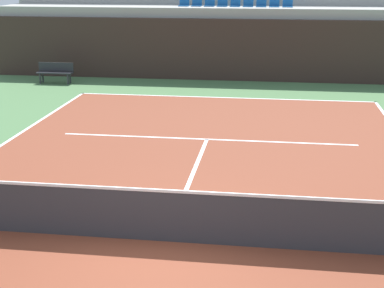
{
  "coord_description": "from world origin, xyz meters",
  "views": [
    {
      "loc": [
        1.75,
        -9.07,
        4.58
      ],
      "look_at": [
        0.2,
        2.0,
        1.2
      ],
      "focal_mm": 54.21,
      "sensor_mm": 36.0,
      "label": 1
    }
  ],
  "objects": [
    {
      "name": "centre_service_line",
      "position": [
        0.0,
        3.2,
        0.01
      ],
      "size": [
        0.1,
        6.4,
        0.0
      ],
      "primitive_type": "cube",
      "color": "white",
      "rests_on": "court_surface"
    },
    {
      "name": "player_bench",
      "position": [
        -7.23,
        13.87,
        0.51
      ],
      "size": [
        1.5,
        0.4,
        0.85
      ],
      "color": "#232328",
      "rests_on": "ground_plane"
    },
    {
      "name": "court_surface",
      "position": [
        0.0,
        0.0,
        0.01
      ],
      "size": [
        11.0,
        24.0,
        0.01
      ],
      "primitive_type": "cube",
      "color": "brown",
      "rests_on": "ground_plane"
    },
    {
      "name": "back_wall",
      "position": [
        0.0,
        15.57,
        1.29
      ],
      "size": [
        20.96,
        0.3,
        2.58
      ],
      "primitive_type": "cube",
      "color": "#33231E",
      "rests_on": "ground_plane"
    },
    {
      "name": "seating_row_lower",
      "position": [
        -0.0,
        17.02,
        3.13
      ],
      "size": [
        4.99,
        0.44,
        0.44
      ],
      "color": "#145193",
      "rests_on": "stands_tier_lower"
    },
    {
      "name": "stands_tier_upper",
      "position": [
        0.0,
        19.32,
        2.05
      ],
      "size": [
        20.96,
        2.4,
        4.1
      ],
      "primitive_type": "cube",
      "color": "#9E9E99",
      "rests_on": "ground_plane"
    },
    {
      "name": "stands_tier_lower",
      "position": [
        0.0,
        16.92,
        1.5
      ],
      "size": [
        20.96,
        2.4,
        3.0
      ],
      "primitive_type": "cube",
      "color": "#9E9E99",
      "rests_on": "ground_plane"
    },
    {
      "name": "service_line_far",
      "position": [
        0.0,
        6.4,
        0.01
      ],
      "size": [
        8.26,
        0.1,
        0.0
      ],
      "primitive_type": "cube",
      "color": "white",
      "rests_on": "court_surface"
    },
    {
      "name": "ground_plane",
      "position": [
        0.0,
        0.0,
        0.0
      ],
      "size": [
        80.0,
        80.0,
        0.0
      ],
      "primitive_type": "plane",
      "color": "#477042"
    },
    {
      "name": "baseline_far",
      "position": [
        0.0,
        11.95,
        0.01
      ],
      "size": [
        11.0,
        0.1,
        0.0
      ],
      "primitive_type": "cube",
      "color": "white",
      "rests_on": "court_surface"
    },
    {
      "name": "tennis_net",
      "position": [
        0.0,
        0.0,
        0.51
      ],
      "size": [
        11.08,
        0.08,
        1.07
      ],
      "color": "black",
      "rests_on": "court_surface"
    }
  ]
}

